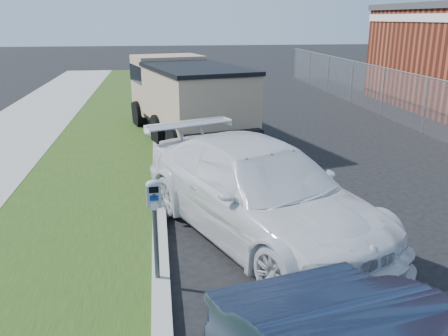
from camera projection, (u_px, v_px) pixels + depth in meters
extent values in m
plane|color=black|center=(313.00, 237.00, 8.12)|extent=(120.00, 120.00, 0.00)
cube|color=gray|center=(159.00, 199.00, 9.64)|extent=(0.25, 50.00, 0.15)
cube|color=#1C3D10|center=(78.00, 204.00, 9.44)|extent=(3.00, 50.00, 0.13)
plane|color=slate|center=(425.00, 106.00, 15.25)|extent=(0.00, 30.00, 30.00)
cylinder|color=gray|center=(429.00, 77.00, 14.98)|extent=(0.04, 30.00, 0.04)
cylinder|color=gray|center=(425.00, 106.00, 15.25)|extent=(0.06, 0.06, 1.80)
cylinder|color=gray|center=(383.00, 92.00, 18.09)|extent=(0.06, 0.06, 1.80)
cylinder|color=gray|center=(352.00, 82.00, 20.92)|extent=(0.06, 0.06, 1.80)
cylinder|color=gray|center=(328.00, 74.00, 23.75)|extent=(0.06, 0.06, 1.80)
cylinder|color=gray|center=(310.00, 68.00, 26.58)|extent=(0.06, 0.06, 1.80)
cylinder|color=gray|center=(295.00, 63.00, 29.41)|extent=(0.06, 0.06, 1.80)
cylinder|color=#3F4247|center=(156.00, 244.00, 6.44)|extent=(0.07, 0.07, 1.05)
cube|color=gray|center=(154.00, 196.00, 6.23)|extent=(0.20, 0.14, 0.31)
ellipsoid|color=gray|center=(153.00, 184.00, 6.18)|extent=(0.21, 0.14, 0.12)
cube|color=black|center=(154.00, 190.00, 6.13)|extent=(0.13, 0.02, 0.08)
cube|color=navy|center=(154.00, 198.00, 6.17)|extent=(0.12, 0.01, 0.07)
cylinder|color=silver|center=(154.00, 206.00, 6.21)|extent=(0.12, 0.01, 0.12)
cube|color=#3F4247|center=(154.00, 196.00, 6.16)|extent=(0.04, 0.01, 0.05)
imported|color=silver|center=(256.00, 190.00, 8.09)|extent=(4.23, 5.94, 1.60)
cube|color=black|center=(189.00, 118.00, 14.50)|extent=(3.50, 6.34, 0.33)
cube|color=#967D60|center=(168.00, 84.00, 16.17)|extent=(2.56, 2.19, 1.88)
cube|color=black|center=(168.00, 72.00, 16.06)|extent=(2.59, 2.21, 0.56)
cube|color=#967D60|center=(196.00, 96.00, 13.60)|extent=(3.17, 4.39, 1.50)
cube|color=black|center=(196.00, 68.00, 13.37)|extent=(3.28, 4.50, 0.11)
cube|color=black|center=(162.00, 104.00, 17.21)|extent=(2.22, 0.70, 0.28)
cylinder|color=black|center=(139.00, 115.00, 15.99)|extent=(0.53, 0.99, 0.94)
cylinder|color=black|center=(199.00, 110.00, 16.78)|extent=(0.53, 0.99, 0.94)
cylinder|color=black|center=(159.00, 131.00, 13.76)|extent=(0.53, 0.99, 0.94)
cylinder|color=black|center=(227.00, 125.00, 14.55)|extent=(0.53, 0.99, 0.94)
cylinder|color=black|center=(176.00, 144.00, 12.27)|extent=(0.53, 0.99, 0.94)
cylinder|color=black|center=(251.00, 137.00, 13.05)|extent=(0.53, 0.99, 0.94)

